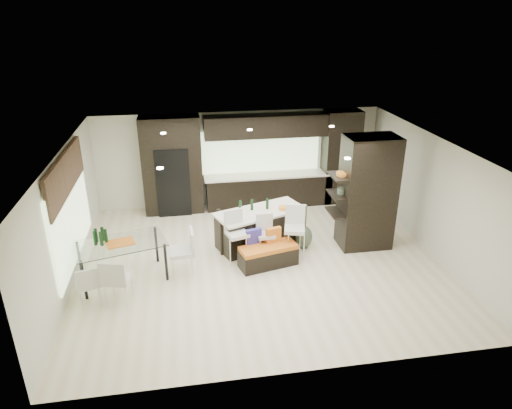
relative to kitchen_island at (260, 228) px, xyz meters
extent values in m
plane|color=beige|center=(-0.13, -0.81, -0.44)|extent=(8.00, 8.00, 0.00)
cube|color=beige|center=(-0.13, 2.69, 0.91)|extent=(8.00, 0.02, 2.70)
cube|color=beige|center=(-4.13, -0.81, 0.91)|extent=(0.02, 7.00, 2.70)
cube|color=beige|center=(3.87, -0.81, 0.91)|extent=(0.02, 7.00, 2.70)
cube|color=white|center=(-0.13, -0.81, 2.26)|extent=(8.00, 7.00, 0.02)
cube|color=#B2D199|center=(-4.09, -0.61, 0.91)|extent=(0.04, 3.20, 1.90)
cube|color=#B2D199|center=(0.47, 2.65, 1.11)|extent=(3.40, 0.04, 1.20)
cube|color=brown|center=(-4.06, -0.61, 1.81)|extent=(0.08, 3.00, 0.80)
cube|color=white|center=(-0.13, -0.56, 2.24)|extent=(4.00, 3.00, 0.02)
cube|color=black|center=(0.37, 2.36, 0.91)|extent=(6.80, 0.68, 2.70)
cube|color=black|center=(-2.03, 2.31, 0.51)|extent=(0.90, 0.68, 1.90)
cube|color=black|center=(2.47, -0.41, 0.91)|extent=(1.20, 0.80, 2.70)
cube|color=black|center=(0.00, 0.00, 0.00)|extent=(2.31, 1.59, 0.88)
cube|color=beige|center=(-0.65, -0.78, 0.05)|extent=(0.54, 0.54, 0.99)
cube|color=beige|center=(0.00, -0.75, -0.01)|extent=(0.40, 0.40, 0.87)
cube|color=beige|center=(0.65, -0.78, 0.06)|extent=(0.55, 0.55, 1.01)
cube|color=black|center=(0.00, -1.02, -0.19)|extent=(1.37, 0.79, 0.50)
cube|color=white|center=(-3.11, -1.06, -0.01)|extent=(1.99, 1.44, 0.86)
cube|color=beige|center=(-3.11, -1.89, 0.02)|extent=(0.59, 0.59, 0.91)
cube|color=beige|center=(-3.67, -1.86, -0.04)|extent=(0.53, 0.53, 0.80)
cube|color=beige|center=(-1.88, -1.06, 0.03)|extent=(0.54, 0.54, 0.95)
camera|label=1|loc=(-1.70, -9.70, 4.86)|focal=32.00mm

